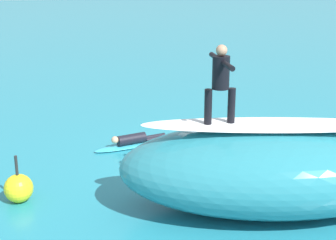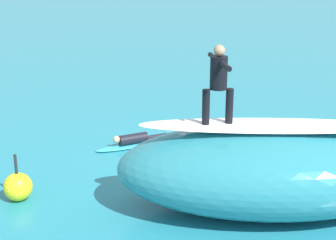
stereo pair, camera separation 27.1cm
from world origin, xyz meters
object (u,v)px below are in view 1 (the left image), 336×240
object	(u,v)px
surfer_paddling	(136,139)
surfer_riding	(221,79)
surfboard_riding	(219,125)
buoy_marker	(19,188)
surfboard_paddling	(132,145)

from	to	relation	value
surfer_paddling	surfer_riding	bearing A→B (deg)	88.74
surfboard_riding	buoy_marker	xyz separation A→B (m)	(4.22, -0.85, -1.56)
buoy_marker	surfer_paddling	bearing A→B (deg)	-130.32
surfer_paddling	buoy_marker	distance (m)	4.21
surfboard_riding	surfboard_paddling	xyz separation A→B (m)	(1.62, -4.01, -1.84)
surfboard_riding	buoy_marker	size ratio (longest dim) A/B	1.77
surfer_riding	surfer_paddling	distance (m)	5.06
surfer_riding	buoy_marker	world-z (taller)	surfer_riding
surfer_riding	surfboard_paddling	distance (m)	5.16
surfboard_riding	surfer_paddling	xyz separation A→B (m)	(1.50, -4.06, -1.67)
surfboard_riding	surfboard_paddling	distance (m)	4.70
surfboard_riding	surfer_riding	bearing A→B (deg)	-93.31
surfboard_riding	surfer_paddling	size ratio (longest dim) A/B	1.15
surfboard_paddling	buoy_marker	size ratio (longest dim) A/B	2.09
surfboard_paddling	surfer_paddling	xyz separation A→B (m)	(-0.12, -0.05, 0.17)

